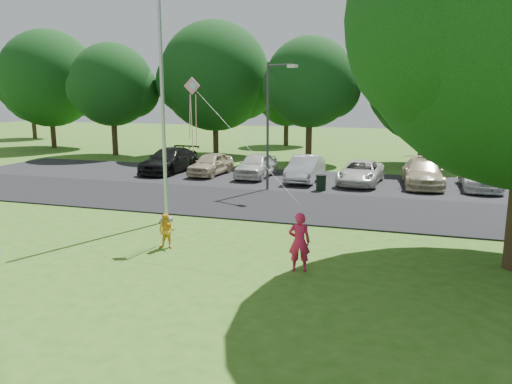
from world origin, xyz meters
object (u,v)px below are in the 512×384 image
(street_lamp, at_px, (272,115))
(woman, at_px, (299,242))
(trash_can, at_px, (321,183))
(child_yellow, at_px, (167,231))
(flagpole, at_px, (163,113))
(kite, at_px, (194,102))

(street_lamp, height_order, woman, street_lamp)
(woman, bearing_deg, trash_can, -95.55)
(woman, relative_size, child_yellow, 1.47)
(flagpole, relative_size, woman, 5.95)
(kite, bearing_deg, woman, -27.47)
(street_lamp, relative_size, kite, 1.43)
(flagpole, xyz_separation_m, woman, (6.08, -3.77, -3.33))
(trash_can, bearing_deg, woman, -82.88)
(flagpole, xyz_separation_m, trash_can, (4.64, 7.72, -3.74))
(flagpole, relative_size, trash_can, 11.84)
(flagpole, distance_m, street_lamp, 7.47)
(woman, xyz_separation_m, kite, (-4.08, 2.20, 3.78))
(trash_can, xyz_separation_m, woman, (1.44, -11.49, 0.42))
(woman, distance_m, kite, 5.98)
(street_lamp, distance_m, woman, 11.95)
(flagpole, distance_m, child_yellow, 4.97)
(street_lamp, relative_size, woman, 3.79)
(street_lamp, height_order, trash_can, street_lamp)
(kite, bearing_deg, child_yellow, -104.70)
(trash_can, xyz_separation_m, child_yellow, (-3.05, -10.77, 0.15))
(trash_can, xyz_separation_m, kite, (-2.64, -9.30, 4.20))
(trash_can, height_order, child_yellow, child_yellow)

